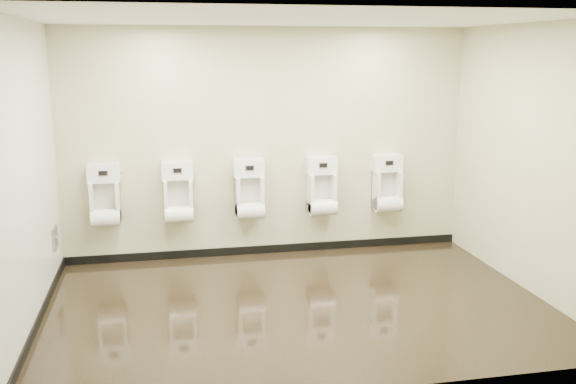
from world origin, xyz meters
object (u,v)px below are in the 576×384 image
access_panel (55,238)px  urinal_2 (249,193)px  urinal_4 (387,187)px  urinal_3 (322,190)px  urinal_1 (178,197)px  urinal_0 (105,200)px

access_panel → urinal_2: size_ratio=0.35×
access_panel → urinal_4: bearing=6.0°
access_panel → urinal_3: (3.14, 0.42, 0.31)m
urinal_3 → urinal_1: bearing=180.0°
access_panel → urinal_3: 3.18m
urinal_2 → urinal_4: size_ratio=1.00×
urinal_1 → urinal_4: (2.63, 0.00, 0.00)m
urinal_0 → urinal_1: (0.84, 0.00, 0.00)m
access_panel → urinal_2: 2.29m
access_panel → urinal_4: size_ratio=0.35×
urinal_0 → urinal_1: same height
urinal_0 → urinal_3: (2.61, 0.00, 0.00)m
access_panel → urinal_0: (0.52, 0.42, 0.31)m
urinal_0 → urinal_3: size_ratio=1.00×
access_panel → urinal_2: (2.23, 0.42, 0.31)m
urinal_1 → urinal_3: (1.77, 0.00, 0.00)m
access_panel → urinal_2: urinal_2 is taller
urinal_4 → urinal_0: bearing=180.0°
urinal_1 → urinal_2: same height
urinal_0 → access_panel: bearing=-141.0°
access_panel → urinal_0: 0.74m
urinal_1 → urinal_3: bearing=0.0°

